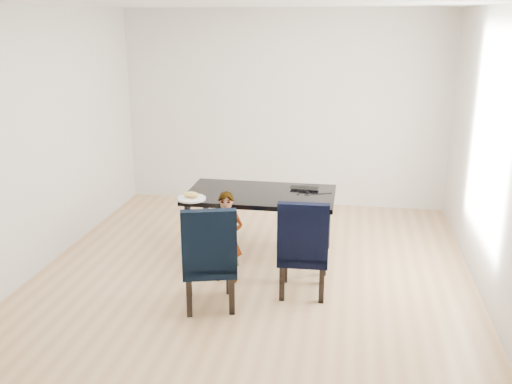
% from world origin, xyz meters
% --- Properties ---
extents(floor, '(4.50, 5.00, 0.01)m').
position_xyz_m(floor, '(0.00, 0.00, -0.01)').
color(floor, tan).
rests_on(floor, ground).
extents(ceiling, '(4.50, 5.00, 0.01)m').
position_xyz_m(ceiling, '(0.00, 0.00, 2.71)').
color(ceiling, white).
rests_on(ceiling, wall_back).
extents(wall_back, '(4.50, 0.01, 2.70)m').
position_xyz_m(wall_back, '(0.00, 2.50, 1.35)').
color(wall_back, silver).
rests_on(wall_back, ground).
extents(wall_front, '(4.50, 0.01, 2.70)m').
position_xyz_m(wall_front, '(0.00, -2.50, 1.35)').
color(wall_front, white).
rests_on(wall_front, ground).
extents(wall_left, '(0.01, 5.00, 2.70)m').
position_xyz_m(wall_left, '(-2.25, 0.00, 1.35)').
color(wall_left, white).
rests_on(wall_left, ground).
extents(wall_right, '(0.01, 5.00, 2.70)m').
position_xyz_m(wall_right, '(2.25, 0.00, 1.35)').
color(wall_right, white).
rests_on(wall_right, ground).
extents(dining_table, '(1.60, 0.90, 0.75)m').
position_xyz_m(dining_table, '(0.00, 0.50, 0.38)').
color(dining_table, black).
rests_on(dining_table, floor).
extents(chair_left, '(0.60, 0.62, 1.00)m').
position_xyz_m(chair_left, '(-0.29, -0.68, 0.50)').
color(chair_left, black).
rests_on(chair_left, floor).
extents(chair_right, '(0.49, 0.51, 0.98)m').
position_xyz_m(chair_right, '(0.54, -0.28, 0.49)').
color(chair_right, black).
rests_on(chair_right, floor).
extents(child, '(0.36, 0.26, 0.94)m').
position_xyz_m(child, '(-0.24, -0.15, 0.47)').
color(child, orange).
rests_on(child, floor).
extents(plate, '(0.37, 0.37, 0.02)m').
position_xyz_m(plate, '(-0.68, 0.15, 0.76)').
color(plate, silver).
rests_on(plate, dining_table).
extents(sandwich, '(0.17, 0.09, 0.07)m').
position_xyz_m(sandwich, '(-0.68, 0.15, 0.80)').
color(sandwich, gold).
rests_on(sandwich, plate).
extents(laptop, '(0.32, 0.22, 0.02)m').
position_xyz_m(laptop, '(0.46, 0.75, 0.76)').
color(laptop, black).
rests_on(laptop, dining_table).
extents(cable_tangle, '(0.16, 0.16, 0.01)m').
position_xyz_m(cable_tangle, '(0.46, 0.54, 0.75)').
color(cable_tangle, black).
rests_on(cable_tangle, dining_table).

